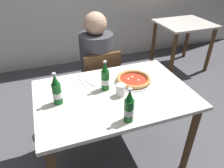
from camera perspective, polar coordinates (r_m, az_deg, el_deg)
The scene contains 11 objects.
ground_plane at distance 2.14m, azimuth 0.48°, elevation -19.08°, with size 8.00×8.00×0.00m, color #4C4C51.
dining_table_main at distance 1.69m, azimuth 0.57°, elevation -5.57°, with size 1.20×0.80×0.75m.
chair_behind_table at distance 2.27m, azimuth -3.43°, elevation 0.65°, with size 0.43×0.43×0.85m.
diner_seated at distance 2.26m, azimuth -4.02°, elevation 3.45°, with size 0.34×0.34×1.21m.
dining_table_background at distance 3.57m, azimuth 18.87°, elevation 13.15°, with size 0.80×0.70×0.75m.
pizza_margherita_near at distance 1.75m, azimuth 5.93°, elevation 1.16°, with size 0.31×0.31×0.04m.
beer_bottle_left at distance 1.31m, azimuth 4.67°, elevation -6.42°, with size 0.07×0.07×0.25m.
beer_bottle_center at distance 1.51m, azimuth -14.83°, elevation -1.84°, with size 0.07×0.07×0.25m.
beer_bottle_right at distance 1.61m, azimuth -1.86°, elevation 1.71°, with size 0.07×0.07×0.25m.
napkin_with_cutlery at distance 1.75m, azimuth -7.36°, elevation 0.43°, with size 0.22×0.22×0.01m.
paper_cup at distance 1.57m, azimuth 2.42°, elevation -1.67°, with size 0.07×0.07×0.10m, color white.
Camera 1 is at (-0.46, -1.25, 1.68)m, focal length 33.49 mm.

